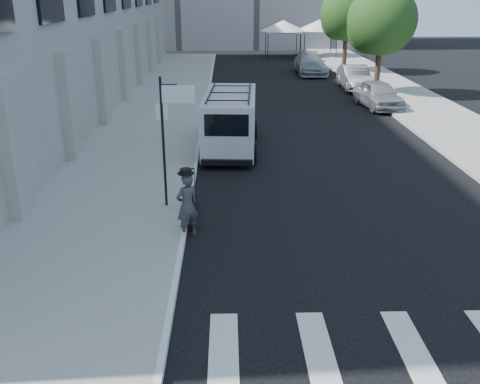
{
  "coord_description": "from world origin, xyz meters",
  "views": [
    {
      "loc": [
        -0.9,
        -10.46,
        5.71
      ],
      "look_at": [
        -0.63,
        1.14,
        1.3
      ],
      "focal_mm": 40.0,
      "sensor_mm": 36.0,
      "label": 1
    }
  ],
  "objects_px": {
    "briefcase": "(192,222)",
    "cargo_van": "(231,120)",
    "suitcase": "(191,202)",
    "parked_car_a": "(378,94)",
    "parked_car_c": "(310,64)",
    "businessman": "(187,206)",
    "parked_car_b": "(355,78)"
  },
  "relations": [
    {
      "from": "briefcase",
      "to": "cargo_van",
      "type": "height_order",
      "value": "cargo_van"
    },
    {
      "from": "suitcase",
      "to": "cargo_van",
      "type": "height_order",
      "value": "cargo_van"
    },
    {
      "from": "suitcase",
      "to": "parked_car_a",
      "type": "bearing_deg",
      "value": 51.25
    },
    {
      "from": "briefcase",
      "to": "suitcase",
      "type": "xyz_separation_m",
      "value": [
        -0.08,
        1.0,
        0.15
      ]
    },
    {
      "from": "briefcase",
      "to": "suitcase",
      "type": "relative_size",
      "value": 0.36
    },
    {
      "from": "parked_car_a",
      "to": "parked_car_c",
      "type": "height_order",
      "value": "parked_car_c"
    },
    {
      "from": "cargo_van",
      "to": "parked_car_a",
      "type": "bearing_deg",
      "value": 47.18
    },
    {
      "from": "parked_car_c",
      "to": "briefcase",
      "type": "bearing_deg",
      "value": -105.28
    },
    {
      "from": "briefcase",
      "to": "parked_car_a",
      "type": "height_order",
      "value": "parked_car_a"
    },
    {
      "from": "cargo_van",
      "to": "parked_car_a",
      "type": "relative_size",
      "value": 1.39
    },
    {
      "from": "businessman",
      "to": "parked_car_c",
      "type": "distance_m",
      "value": 27.49
    },
    {
      "from": "parked_car_a",
      "to": "briefcase",
      "type": "bearing_deg",
      "value": -125.94
    },
    {
      "from": "suitcase",
      "to": "briefcase",
      "type": "bearing_deg",
      "value": -91.64
    },
    {
      "from": "suitcase",
      "to": "parked_car_a",
      "type": "xyz_separation_m",
      "value": [
        8.7,
        13.58,
        0.37
      ]
    },
    {
      "from": "parked_car_b",
      "to": "parked_car_c",
      "type": "xyz_separation_m",
      "value": [
        -1.8,
        6.16,
        0.02
      ]
    },
    {
      "from": "cargo_van",
      "to": "parked_car_a",
      "type": "xyz_separation_m",
      "value": [
        7.59,
        7.31,
        -0.41
      ]
    },
    {
      "from": "briefcase",
      "to": "cargo_van",
      "type": "bearing_deg",
      "value": 94.24
    },
    {
      "from": "businessman",
      "to": "parked_car_b",
      "type": "distance_m",
      "value": 22.23
    },
    {
      "from": "parked_car_b",
      "to": "suitcase",
      "type": "bearing_deg",
      "value": -113.7
    },
    {
      "from": "parked_car_a",
      "to": "parked_car_b",
      "type": "relative_size",
      "value": 0.95
    },
    {
      "from": "briefcase",
      "to": "cargo_van",
      "type": "distance_m",
      "value": 7.41
    },
    {
      "from": "parked_car_b",
      "to": "businessman",
      "type": "bearing_deg",
      "value": -112.12
    },
    {
      "from": "businessman",
      "to": "parked_car_c",
      "type": "relative_size",
      "value": 0.33
    },
    {
      "from": "businessman",
      "to": "parked_car_a",
      "type": "height_order",
      "value": "businessman"
    },
    {
      "from": "briefcase",
      "to": "parked_car_b",
      "type": "xyz_separation_m",
      "value": [
        8.62,
        19.98,
        0.53
      ]
    },
    {
      "from": "suitcase",
      "to": "parked_car_c",
      "type": "relative_size",
      "value": 0.24
    },
    {
      "from": "parked_car_c",
      "to": "suitcase",
      "type": "bearing_deg",
      "value": -106.01
    },
    {
      "from": "businessman",
      "to": "parked_car_a",
      "type": "distance_m",
      "value": 17.39
    },
    {
      "from": "parked_car_a",
      "to": "suitcase",
      "type": "bearing_deg",
      "value": -127.99
    },
    {
      "from": "suitcase",
      "to": "parked_car_a",
      "type": "height_order",
      "value": "parked_car_a"
    },
    {
      "from": "businessman",
      "to": "briefcase",
      "type": "relative_size",
      "value": 3.69
    },
    {
      "from": "businessman",
      "to": "parked_car_a",
      "type": "bearing_deg",
      "value": -156.0
    }
  ]
}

